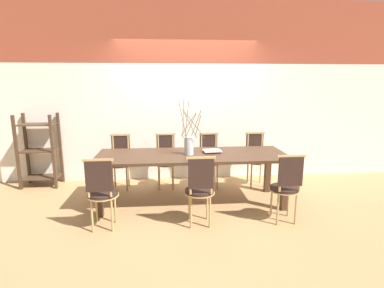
% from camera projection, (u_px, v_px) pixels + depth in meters
% --- Properties ---
extents(ground_plane, '(16.00, 16.00, 0.00)m').
position_uv_depth(ground_plane, '(192.00, 202.00, 4.50)').
color(ground_plane, '#A87F51').
extents(wall_rear, '(12.00, 0.06, 3.20)m').
position_uv_depth(wall_rear, '(186.00, 92.00, 5.40)').
color(wall_rear, silver).
rests_on(wall_rear, ground_plane).
extents(dining_table, '(2.76, 0.94, 0.75)m').
position_uv_depth(dining_table, '(192.00, 160.00, 4.37)').
color(dining_table, '#422B1C').
rests_on(dining_table, ground_plane).
extents(chair_near_leftend, '(0.38, 0.38, 0.92)m').
position_uv_depth(chair_near_leftend, '(102.00, 191.00, 3.58)').
color(chair_near_leftend, black).
rests_on(chair_near_leftend, ground_plane).
extents(chair_near_left, '(0.38, 0.38, 0.92)m').
position_uv_depth(chair_near_left, '(200.00, 188.00, 3.68)').
color(chair_near_left, black).
rests_on(chair_near_left, ground_plane).
extents(chair_near_center, '(0.38, 0.38, 0.92)m').
position_uv_depth(chair_near_center, '(286.00, 185.00, 3.77)').
color(chair_near_center, black).
rests_on(chair_near_center, ground_plane).
extents(chair_far_leftend, '(0.38, 0.38, 0.92)m').
position_uv_depth(chair_far_leftend, '(120.00, 160.00, 5.03)').
color(chair_far_leftend, black).
rests_on(chair_far_leftend, ground_plane).
extents(chair_far_left, '(0.38, 0.38, 0.92)m').
position_uv_depth(chair_far_left, '(166.00, 159.00, 5.09)').
color(chair_far_left, black).
rests_on(chair_far_left, ground_plane).
extents(chair_far_center, '(0.38, 0.38, 0.92)m').
position_uv_depth(chair_far_center, '(209.00, 158.00, 5.15)').
color(chair_far_center, black).
rests_on(chair_far_center, ground_plane).
extents(chair_far_right, '(0.38, 0.38, 0.92)m').
position_uv_depth(chair_far_right, '(256.00, 157.00, 5.22)').
color(chair_far_right, black).
rests_on(chair_far_right, ground_plane).
extents(vase_centerpiece, '(0.37, 0.39, 0.79)m').
position_uv_depth(vase_centerpiece, '(189.00, 145.00, 4.29)').
color(vase_centerpiece, '#B2BCC1').
rests_on(vase_centerpiece, dining_table).
extents(book_stack, '(0.28, 0.23, 0.04)m').
position_uv_depth(book_stack, '(212.00, 151.00, 4.46)').
color(book_stack, '#842D8C').
rests_on(book_stack, dining_table).
extents(shelving_rack, '(0.62, 0.40, 1.26)m').
position_uv_depth(shelving_rack, '(39.00, 151.00, 5.12)').
color(shelving_rack, '#422D1E').
rests_on(shelving_rack, ground_plane).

